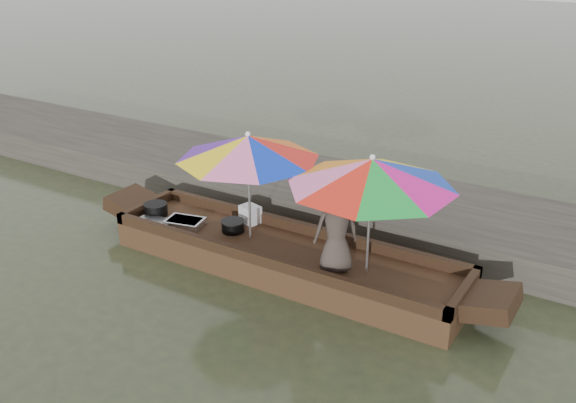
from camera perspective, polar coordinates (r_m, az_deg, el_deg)
The scene contains 11 objects.
water at distance 8.87m, azimuth -0.34°, elevation -6.18°, with size 80.00×80.00×0.00m, color #2D3422.
dock at distance 10.51m, azimuth 5.97°, elevation 0.05°, with size 22.00×2.20×0.50m, color #2D2B26.
boat_hull at distance 8.78m, azimuth -0.34°, elevation -5.18°, with size 5.02×1.20×0.35m, color #322114.
cooking_pot at distance 9.85m, azimuth -11.68°, elevation -0.70°, with size 0.35×0.35×0.19m, color black.
tray_crayfish at distance 9.46m, azimuth -9.15°, elevation -1.84°, with size 0.53×0.37×0.09m, color silver.
tray_scallop at distance 9.57m, azimuth -11.89°, elevation -1.86°, with size 0.53×0.37×0.06m, color silver.
charcoal_grill at distance 9.18m, azimuth -4.92°, elevation -2.22°, with size 0.32×0.32×0.15m, color black.
supply_bag at distance 9.41m, azimuth -3.37°, elevation -1.14°, with size 0.28×0.22×0.26m, color silver.
vendor at distance 7.92m, azimuth 4.32°, elevation -2.50°, with size 0.56×0.37×1.14m, color #3C322D.
umbrella_bow at distance 8.66m, azimuth -3.48°, elevation 1.29°, with size 1.92×1.92×1.55m, color red, non-canonical shape.
umbrella_stern at distance 7.86m, azimuth 7.24°, elevation -1.21°, with size 2.07×2.07×1.55m, color blue, non-canonical shape.
Camera 1 is at (4.07, -6.59, 4.32)m, focal length 40.00 mm.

